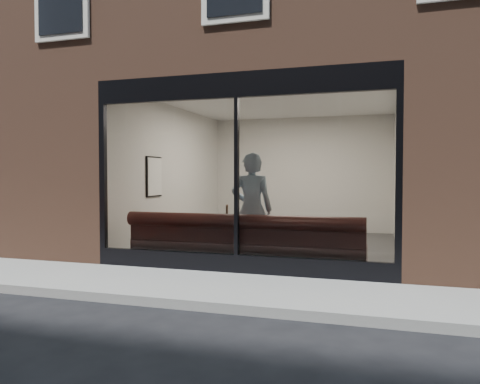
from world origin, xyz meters
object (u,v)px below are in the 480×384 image
(person, at_px, (252,209))
(cafe_table_left, at_px, (206,218))
(cafe_table_right, at_px, (315,224))
(banquette, at_px, (244,255))
(cafe_chair_left, at_px, (218,239))

(person, xyz_separation_m, cafe_table_left, (-1.15, 0.78, -0.24))
(person, relative_size, cafe_table_right, 3.59)
(cafe_table_right, bearing_deg, person, -165.93)
(banquette, distance_m, person, 0.81)
(banquette, distance_m, cafe_chair_left, 2.04)
(cafe_table_right, bearing_deg, cafe_table_left, 166.95)
(banquette, xyz_separation_m, person, (0.06, 0.28, 0.76))
(banquette, bearing_deg, person, 78.96)
(cafe_table_left, bearing_deg, cafe_chair_left, 89.63)
(person, bearing_deg, cafe_table_right, -173.60)
(cafe_table_left, xyz_separation_m, cafe_chair_left, (0.00, 0.66, -0.50))
(cafe_table_left, distance_m, cafe_table_right, 2.27)
(cafe_table_left, relative_size, cafe_chair_left, 1.49)
(cafe_table_left, bearing_deg, person, -34.11)
(banquette, bearing_deg, cafe_chair_left, 122.33)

